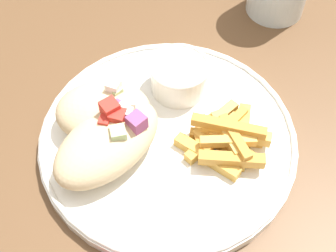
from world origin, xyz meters
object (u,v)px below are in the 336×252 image
object	(u,v)px
plate	(168,139)
fries_pile	(225,138)
sauce_ramekin	(179,75)
pita_sandwich_near	(108,142)
pita_sandwich_far	(104,111)

from	to	relation	value
plate	fries_pile	size ratio (longest dim) A/B	2.81
fries_pile	sauce_ramekin	xyz separation A→B (m)	(-0.03, 0.09, 0.01)
pita_sandwich_near	pita_sandwich_far	size ratio (longest dim) A/B	1.30
fries_pile	sauce_ramekin	size ratio (longest dim) A/B	1.45
plate	sauce_ramekin	distance (m)	0.08
fries_pile	sauce_ramekin	distance (m)	0.09
fries_pile	sauce_ramekin	bearing A→B (deg)	109.23
pita_sandwich_far	fries_pile	size ratio (longest dim) A/B	1.13
plate	pita_sandwich_far	distance (m)	0.08
plate	sauce_ramekin	size ratio (longest dim) A/B	4.08
pita_sandwich_far	sauce_ramekin	bearing A→B (deg)	29.59
plate	fries_pile	distance (m)	0.06
plate	pita_sandwich_near	distance (m)	0.07
pita_sandwich_near	fries_pile	bearing A→B (deg)	-40.19
pita_sandwich_far	plate	bearing A→B (deg)	-16.86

